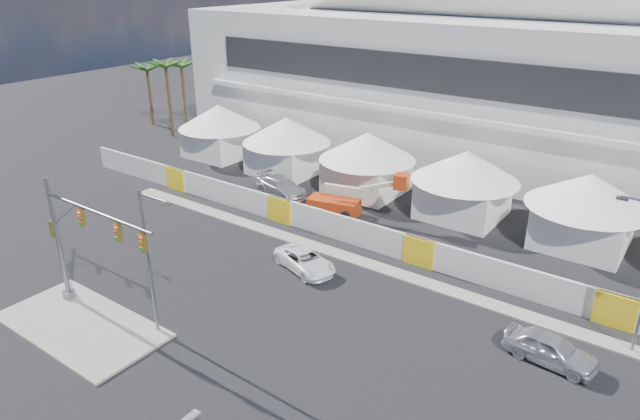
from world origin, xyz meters
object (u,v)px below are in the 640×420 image
Objects in this scene: sedan_silver at (551,349)px; pickup_curb at (305,261)px; boom_lift at (342,203)px; lot_car_c at (281,187)px; traffic_mast at (76,243)px; streetlight_median at (150,254)px.

sedan_silver is 15.82m from pickup_curb.
pickup_curb is at bearing -84.40° from boom_lift.
lot_car_c reaches higher than sedan_silver.
traffic_mast is 5.46m from streetlight_median.
boom_lift reaches higher than pickup_curb.
traffic_mast reaches higher than sedan_silver.
lot_car_c is 0.58× the size of traffic_mast.
lot_car_c is 0.65× the size of streetlight_median.
boom_lift is at bearing 92.61° from streetlight_median.
pickup_curb is 11.32m from streetlight_median.
pickup_curb is at bearing 78.36° from streetlight_median.
streetlight_median reaches higher than lot_car_c.
lot_car_c is (-9.77, 9.43, 0.12)m from pickup_curb.
boom_lift is (6.78, -0.62, 0.32)m from lot_car_c.
streetlight_median is at bearing -100.54° from boom_lift.
boom_lift is (-0.87, 19.10, -3.77)m from streetlight_median.
boom_lift is (-2.99, 8.81, 0.44)m from pickup_curb.
lot_car_c reaches higher than pickup_curb.
boom_lift is at bearing 68.96° from sedan_silver.
pickup_curb is (-15.82, 0.33, -0.12)m from sedan_silver.
boom_lift reaches higher than lot_car_c.
lot_car_c is 6.82m from boom_lift.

